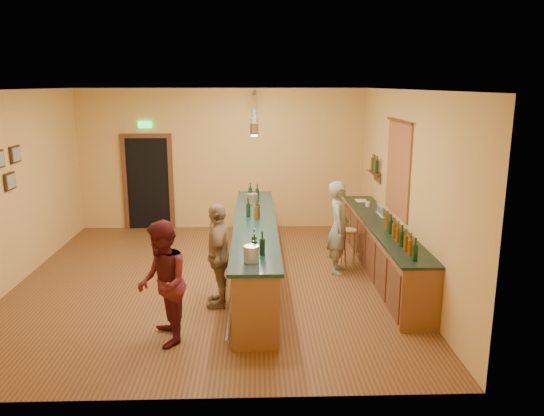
{
  "coord_description": "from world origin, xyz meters",
  "views": [
    {
      "loc": [
        0.76,
        -8.58,
        3.29
      ],
      "look_at": [
        1.04,
        0.2,
        1.23
      ],
      "focal_mm": 35.0,
      "sensor_mm": 36.0,
      "label": 1
    }
  ],
  "objects_px": {
    "bartender": "(339,227)",
    "tasting_bar": "(255,246)",
    "bar_stool": "(348,237)",
    "back_counter": "(382,249)",
    "customer_b": "(219,255)",
    "customer_a": "(162,284)"
  },
  "relations": [
    {
      "from": "back_counter",
      "to": "bartender",
      "type": "relative_size",
      "value": 2.76
    },
    {
      "from": "bar_stool",
      "to": "back_counter",
      "type": "bearing_deg",
      "value": -44.5
    },
    {
      "from": "customer_a",
      "to": "bartender",
      "type": "bearing_deg",
      "value": 119.25
    },
    {
      "from": "bartender",
      "to": "tasting_bar",
      "type": "bearing_deg",
      "value": 117.22
    },
    {
      "from": "bartender",
      "to": "customer_b",
      "type": "height_order",
      "value": "bartender"
    },
    {
      "from": "back_counter",
      "to": "tasting_bar",
      "type": "xyz_separation_m",
      "value": [
        -2.22,
        -0.18,
        0.12
      ]
    },
    {
      "from": "bartender",
      "to": "customer_a",
      "type": "relative_size",
      "value": 1.02
    },
    {
      "from": "tasting_bar",
      "to": "customer_a",
      "type": "height_order",
      "value": "customer_a"
    },
    {
      "from": "tasting_bar",
      "to": "customer_b",
      "type": "relative_size",
      "value": 3.21
    },
    {
      "from": "customer_a",
      "to": "bar_stool",
      "type": "height_order",
      "value": "customer_a"
    },
    {
      "from": "bar_stool",
      "to": "tasting_bar",
      "type": "bearing_deg",
      "value": -157.67
    },
    {
      "from": "tasting_bar",
      "to": "customer_b",
      "type": "bearing_deg",
      "value": -118.73
    },
    {
      "from": "bartender",
      "to": "customer_b",
      "type": "xyz_separation_m",
      "value": [
        -2.03,
        -1.38,
        -0.03
      ]
    },
    {
      "from": "tasting_bar",
      "to": "bar_stool",
      "type": "xyz_separation_m",
      "value": [
        1.7,
        0.7,
        -0.06
      ]
    },
    {
      "from": "tasting_bar",
      "to": "bartender",
      "type": "height_order",
      "value": "bartender"
    },
    {
      "from": "back_counter",
      "to": "customer_a",
      "type": "bearing_deg",
      "value": -145.03
    },
    {
      "from": "back_counter",
      "to": "customer_a",
      "type": "height_order",
      "value": "customer_a"
    },
    {
      "from": "back_counter",
      "to": "bartender",
      "type": "distance_m",
      "value": 0.84
    },
    {
      "from": "back_counter",
      "to": "bartender",
      "type": "bearing_deg",
      "value": 165.18
    },
    {
      "from": "customer_b",
      "to": "bartender",
      "type": "bearing_deg",
      "value": 124.28
    },
    {
      "from": "customer_a",
      "to": "tasting_bar",
      "type": "bearing_deg",
      "value": 136.92
    },
    {
      "from": "tasting_bar",
      "to": "customer_b",
      "type": "distance_m",
      "value": 1.16
    }
  ]
}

